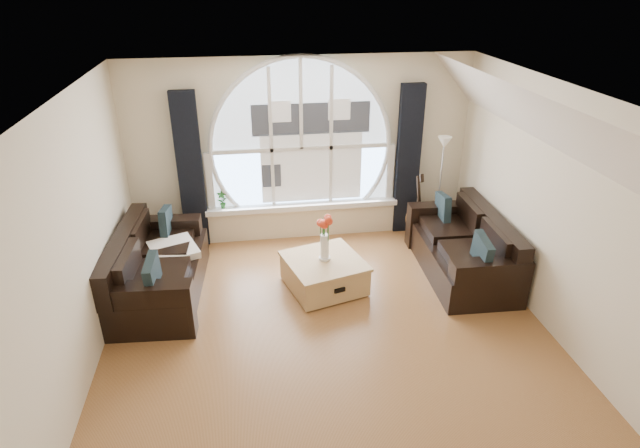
{
  "coord_description": "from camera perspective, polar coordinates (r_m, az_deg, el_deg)",
  "views": [
    {
      "loc": [
        -0.82,
        -4.52,
        3.74
      ],
      "look_at": [
        0.0,
        0.9,
        1.05
      ],
      "focal_mm": 29.21,
      "sensor_mm": 36.0,
      "label": 1
    }
  ],
  "objects": [
    {
      "name": "wall_left",
      "position": [
        5.38,
        -25.78,
        -3.07
      ],
      "size": [
        0.01,
        5.5,
        2.7
      ],
      "primitive_type": "cube",
      "color": "beige",
      "rests_on": "ground"
    },
    {
      "name": "attic_slope",
      "position": [
        5.61,
        24.66,
        9.43
      ],
      "size": [
        0.92,
        5.5,
        0.72
      ],
      "primitive_type": "cube",
      "color": "silver",
      "rests_on": "ground"
    },
    {
      "name": "sofa_left",
      "position": [
        6.83,
        -17.24,
        -4.47
      ],
      "size": [
        1.1,
        2.01,
        0.86
      ],
      "primitive_type": "cube",
      "rotation": [
        0.0,
        0.0,
        -0.07
      ],
      "color": "black",
      "rests_on": "ground"
    },
    {
      "name": "sofa_right",
      "position": [
        7.23,
        15.27,
        -2.39
      ],
      "size": [
        1.02,
        1.94,
        0.85
      ],
      "primitive_type": "cube",
      "rotation": [
        0.0,
        0.0,
        -0.04
      ],
      "color": "black",
      "rests_on": "ground"
    },
    {
      "name": "wall_back",
      "position": [
        7.7,
        -2.09,
        8.03
      ],
      "size": [
        5.0,
        0.01,
        2.7
      ],
      "primitive_type": "cube",
      "color": "beige",
      "rests_on": "ground"
    },
    {
      "name": "window_sill",
      "position": [
        7.91,
        -1.9,
        2.02
      ],
      "size": [
        2.9,
        0.22,
        0.08
      ],
      "primitive_type": "cube",
      "color": "white",
      "rests_on": "wall_back"
    },
    {
      "name": "coffee_chest",
      "position": [
        6.73,
        0.46,
        -5.32
      ],
      "size": [
        1.14,
        1.14,
        0.45
      ],
      "primitive_type": "cube",
      "rotation": [
        0.0,
        0.0,
        0.27
      ],
      "color": "tan",
      "rests_on": "ground"
    },
    {
      "name": "curtain_left",
      "position": [
        7.64,
        -14.0,
        5.54
      ],
      "size": [
        0.35,
        0.12,
        2.3
      ],
      "primitive_type": "cube",
      "color": "black",
      "rests_on": "ground"
    },
    {
      "name": "vase_flowers",
      "position": [
        6.47,
        0.52,
        -0.87
      ],
      "size": [
        0.24,
        0.24,
        0.7
      ],
      "primitive_type": "cube",
      "color": "white",
      "rests_on": "coffee_chest"
    },
    {
      "name": "floor_lamp",
      "position": [
        7.95,
        12.95,
        3.76
      ],
      "size": [
        0.24,
        0.24,
        1.6
      ],
      "primitive_type": "cube",
      "color": "#B2B2B2",
      "rests_on": "ground"
    },
    {
      "name": "potted_plant",
      "position": [
        7.8,
        -10.67,
        2.64
      ],
      "size": [
        0.15,
        0.11,
        0.28
      ],
      "primitive_type": "imported",
      "rotation": [
        0.0,
        0.0,
        0.09
      ],
      "color": "#1E6023",
      "rests_on": "window_sill"
    },
    {
      "name": "ceiling",
      "position": [
        4.71,
        1.69,
        13.36
      ],
      "size": [
        5.0,
        5.5,
        0.01
      ],
      "primitive_type": "cube",
      "color": "silver",
      "rests_on": "ground"
    },
    {
      "name": "curtain_right",
      "position": [
        7.98,
        9.61,
        6.83
      ],
      "size": [
        0.35,
        0.12,
        2.3
      ],
      "primitive_type": "cube",
      "color": "black",
      "rests_on": "ground"
    },
    {
      "name": "neighbor_house",
      "position": [
        7.63,
        -0.93,
        9.06
      ],
      "size": [
        1.7,
        0.02,
        1.5
      ],
      "primitive_type": "cube",
      "color": "silver",
      "rests_on": "wall_back"
    },
    {
      "name": "wall_right",
      "position": [
        6.1,
        25.31,
        0.4
      ],
      "size": [
        0.01,
        5.5,
        2.7
      ],
      "primitive_type": "cube",
      "color": "beige",
      "rests_on": "ground"
    },
    {
      "name": "throw_blanket",
      "position": [
        6.95,
        -15.76,
        -2.74
      ],
      "size": [
        0.72,
        0.72,
        0.1
      ],
      "primitive_type": "cube",
      "rotation": [
        0.0,
        0.0,
        0.39
      ],
      "color": "silver",
      "rests_on": "sofa_left"
    },
    {
      "name": "arched_window",
      "position": [
        7.59,
        -2.09,
        9.94
      ],
      "size": [
        2.6,
        0.06,
        2.15
      ],
      "primitive_type": "cube",
      "color": "silver",
      "rests_on": "wall_back"
    },
    {
      "name": "guitar",
      "position": [
        8.03,
        10.55,
        2.11
      ],
      "size": [
        0.42,
        0.34,
        1.06
      ],
      "primitive_type": "cube",
      "rotation": [
        0.0,
        0.0,
        0.32
      ],
      "color": "#9A662E",
      "rests_on": "ground"
    },
    {
      "name": "window_frame",
      "position": [
        7.56,
        -2.07,
        9.88
      ],
      "size": [
        2.76,
        0.08,
        2.15
      ],
      "primitive_type": "cube",
      "color": "white",
      "rests_on": "wall_back"
    },
    {
      "name": "ground",
      "position": [
        5.92,
        1.34,
        -13.02
      ],
      "size": [
        5.0,
        5.5,
        0.01
      ],
      "primitive_type": "cube",
      "color": "brown",
      "rests_on": "ground"
    }
  ]
}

